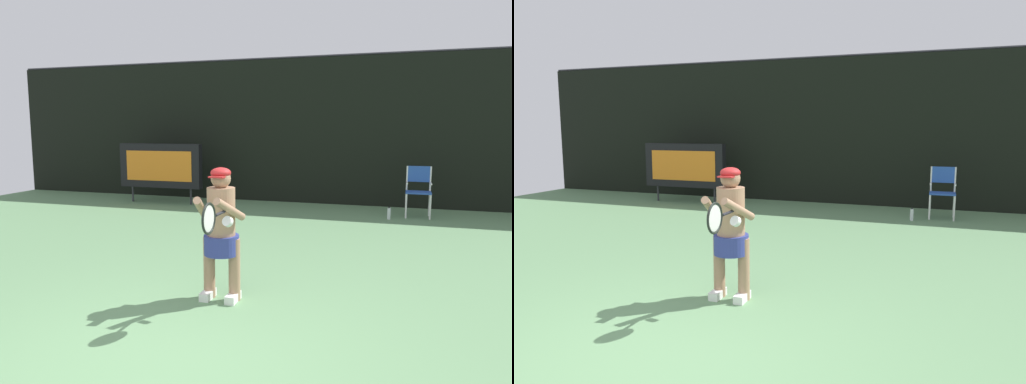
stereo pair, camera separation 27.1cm
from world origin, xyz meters
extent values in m
cube|color=#5C8559|center=(0.00, 0.00, -0.01)|extent=(18.00, 22.00, 0.02)
cube|color=black|center=(0.00, 8.50, 1.80)|extent=(18.00, 0.12, 3.60)
cylinder|color=#38383D|center=(0.00, 8.50, 3.63)|extent=(18.00, 0.05, 0.05)
cube|color=black|center=(-4.00, 7.33, 0.95)|extent=(2.20, 0.20, 1.10)
cube|color=orange|center=(-4.00, 7.23, 0.95)|extent=(1.80, 0.01, 0.75)
cylinder|color=#2D2D33|center=(-4.82, 7.33, 0.20)|extent=(0.05, 0.05, 0.40)
cylinder|color=#2D2D33|center=(-3.17, 7.33, 0.20)|extent=(0.05, 0.05, 0.40)
cylinder|color=white|center=(1.93, 7.06, 0.26)|extent=(0.04, 0.04, 0.52)
cylinder|color=white|center=(2.41, 7.06, 0.26)|extent=(0.04, 0.04, 0.52)
cylinder|color=white|center=(1.93, 7.47, 0.26)|extent=(0.04, 0.04, 0.52)
cylinder|color=white|center=(2.41, 7.47, 0.26)|extent=(0.04, 0.04, 0.52)
cube|color=#284EA3|center=(2.17, 7.27, 0.54)|extent=(0.52, 0.44, 0.03)
cylinder|color=white|center=(1.93, 7.47, 0.80)|extent=(0.04, 0.04, 0.56)
cylinder|color=white|center=(2.41, 7.47, 0.80)|extent=(0.04, 0.04, 0.56)
cube|color=#284EA3|center=(2.17, 7.47, 0.91)|extent=(0.48, 0.02, 0.34)
cylinder|color=white|center=(1.93, 7.27, 0.74)|extent=(0.04, 0.44, 0.04)
cylinder|color=white|center=(2.41, 7.27, 0.74)|extent=(0.04, 0.44, 0.04)
cylinder|color=silver|center=(1.59, 6.84, 0.12)|extent=(0.07, 0.07, 0.24)
cylinder|color=black|center=(1.59, 6.84, 0.25)|extent=(0.03, 0.03, 0.03)
cube|color=white|center=(-0.21, 1.51, 0.04)|extent=(0.11, 0.26, 0.09)
cube|color=white|center=(0.09, 1.51, 0.04)|extent=(0.11, 0.26, 0.09)
cylinder|color=#A37A5B|center=(-0.21, 1.56, 0.35)|extent=(0.13, 0.13, 0.70)
cylinder|color=#A37A5B|center=(0.09, 1.56, 0.35)|extent=(0.13, 0.13, 0.70)
cylinder|color=navy|center=(-0.06, 1.56, 0.62)|extent=(0.39, 0.39, 0.22)
cylinder|color=#A37A5B|center=(-0.06, 1.56, 0.98)|extent=(0.31, 0.31, 0.56)
sphere|color=#A37A5B|center=(-0.06, 1.56, 1.36)|extent=(0.22, 0.22, 0.22)
ellipsoid|color=#B22323|center=(-0.06, 1.56, 1.42)|extent=(0.22, 0.22, 0.12)
cube|color=#B22323|center=(-0.06, 1.46, 1.38)|extent=(0.17, 0.12, 0.02)
cylinder|color=#A37A5B|center=(-0.22, 1.39, 1.05)|extent=(0.21, 0.51, 0.31)
cylinder|color=#A37A5B|center=(0.11, 1.39, 1.05)|extent=(0.21, 0.51, 0.31)
cylinder|color=white|center=(0.13, 1.27, 0.95)|extent=(0.13, 0.12, 0.12)
cylinder|color=black|center=(0.08, 1.21, 1.04)|extent=(0.03, 0.28, 0.03)
torus|color=black|center=(0.08, 0.91, 1.04)|extent=(0.02, 0.31, 0.31)
ellipsoid|color=silver|center=(0.08, 0.91, 1.04)|extent=(0.01, 0.26, 0.26)
camera|label=1|loc=(1.81, -3.12, 1.91)|focal=32.73mm
camera|label=2|loc=(2.07, -3.03, 1.91)|focal=32.73mm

